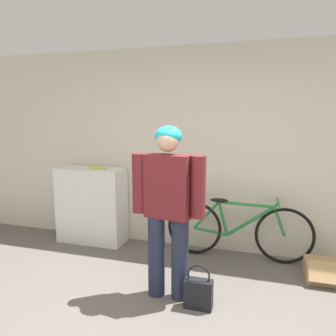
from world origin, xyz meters
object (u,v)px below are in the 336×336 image
(bicycle, at_px, (238,230))
(handbag, at_px, (198,293))
(person, at_px, (168,202))
(banana, at_px, (99,168))
(cardboard_box, at_px, (325,271))

(bicycle, relative_size, handbag, 4.18)
(bicycle, xyz_separation_m, handbag, (-0.24, -1.17, -0.22))
(person, bearing_deg, handbag, -11.65)
(person, distance_m, handbag, 0.86)
(person, xyz_separation_m, handbag, (0.33, -0.12, -0.79))
(banana, relative_size, cardboard_box, 0.64)
(cardboard_box, bearing_deg, person, -152.09)
(bicycle, distance_m, banana, 1.98)
(bicycle, bearing_deg, cardboard_box, -16.09)
(banana, xyz_separation_m, cardboard_box, (2.81, -0.24, -0.96))
(person, distance_m, cardboard_box, 1.92)
(person, distance_m, banana, 1.66)
(banana, xyz_separation_m, handbag, (1.61, -1.16, -0.90))
(bicycle, xyz_separation_m, banana, (-1.86, -0.01, 0.68))
(handbag, bearing_deg, person, 160.00)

